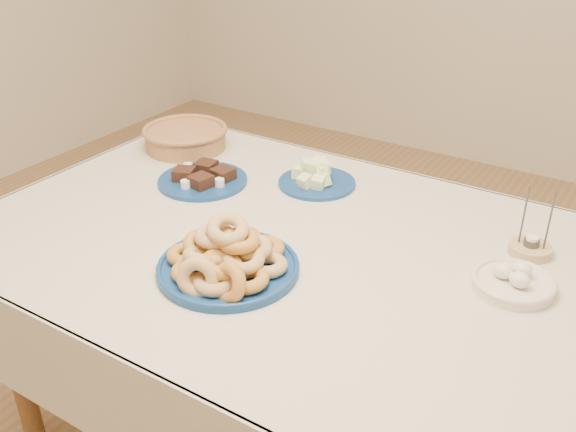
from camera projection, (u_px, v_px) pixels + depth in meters
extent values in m
cylinder|color=brown|center=(196.00, 235.00, 2.42)|extent=(0.06, 0.06, 0.72)
cylinder|color=brown|center=(15.00, 354.00, 1.82)|extent=(0.06, 0.06, 0.72)
cube|color=beige|center=(299.00, 247.00, 1.61)|extent=(1.70, 1.10, 0.02)
cube|color=beige|center=(387.00, 207.00, 2.08)|extent=(1.70, 0.01, 0.28)
cube|color=beige|center=(152.00, 425.00, 1.26)|extent=(1.70, 0.01, 0.28)
cube|color=beige|center=(75.00, 208.00, 2.07)|extent=(0.01, 1.10, 0.28)
cylinder|color=navy|center=(228.00, 268.00, 1.49)|extent=(0.39, 0.39, 0.02)
torus|color=navy|center=(228.00, 265.00, 1.48)|extent=(0.39, 0.39, 0.01)
torus|color=#AE8148|center=(267.00, 265.00, 1.46)|extent=(0.13, 0.13, 0.03)
torus|color=#9E6423|center=(265.00, 248.00, 1.52)|extent=(0.13, 0.13, 0.03)
torus|color=#9E6423|center=(240.00, 240.00, 1.56)|extent=(0.14, 0.14, 0.03)
torus|color=#AE8148|center=(210.00, 242.00, 1.54)|extent=(0.14, 0.14, 0.04)
torus|color=#9E6423|center=(187.00, 255.00, 1.49)|extent=(0.14, 0.14, 0.03)
torus|color=#9E6423|center=(192.00, 271.00, 1.43)|extent=(0.12, 0.12, 0.03)
torus|color=#AE8148|center=(215.00, 282.00, 1.40)|extent=(0.13, 0.13, 0.03)
torus|color=#9E6423|center=(248.00, 280.00, 1.40)|extent=(0.13, 0.13, 0.04)
torus|color=#AE8148|center=(252.00, 248.00, 1.47)|extent=(0.13, 0.13, 0.03)
torus|color=#9E6423|center=(242.00, 239.00, 1.50)|extent=(0.11, 0.10, 0.03)
torus|color=#AE8148|center=(220.00, 236.00, 1.51)|extent=(0.13, 0.13, 0.06)
torus|color=#9E6423|center=(204.00, 245.00, 1.48)|extent=(0.13, 0.12, 0.06)
torus|color=#AE8148|center=(204.00, 257.00, 1.43)|extent=(0.10, 0.10, 0.06)
torus|color=#9E6423|center=(222.00, 264.00, 1.41)|extent=(0.12, 0.11, 0.05)
torus|color=#AE8148|center=(244.00, 258.00, 1.43)|extent=(0.14, 0.14, 0.05)
torus|color=#9E6423|center=(239.00, 241.00, 1.44)|extent=(0.13, 0.13, 0.03)
torus|color=#AE8148|center=(215.00, 236.00, 1.46)|extent=(0.13, 0.13, 0.03)
torus|color=#AE8148|center=(228.00, 229.00, 1.43)|extent=(0.14, 0.14, 0.06)
torus|color=#AE8148|center=(198.00, 278.00, 1.38)|extent=(0.11, 0.09, 0.10)
torus|color=#9E6423|center=(229.00, 283.00, 1.37)|extent=(0.11, 0.09, 0.10)
cylinder|color=navy|center=(317.00, 183.00, 1.90)|extent=(0.29, 0.29, 0.01)
cube|color=#D7F097|center=(323.00, 180.00, 1.86)|extent=(0.06, 0.05, 0.05)
cube|color=#D7F097|center=(313.00, 165.00, 1.89)|extent=(0.04, 0.04, 0.04)
cube|color=#D7F097|center=(312.00, 167.00, 1.88)|extent=(0.04, 0.04, 0.04)
cube|color=#D7F097|center=(317.00, 167.00, 1.88)|extent=(0.05, 0.05, 0.04)
cube|color=#D7F097|center=(307.00, 166.00, 1.89)|extent=(0.06, 0.05, 0.04)
cube|color=#D7F097|center=(299.00, 172.00, 1.91)|extent=(0.04, 0.04, 0.04)
cube|color=#D7F097|center=(321.00, 169.00, 1.87)|extent=(0.05, 0.05, 0.04)
cube|color=#D7F097|center=(318.00, 183.00, 1.85)|extent=(0.04, 0.05, 0.04)
cube|color=#D7F097|center=(320.00, 169.00, 1.87)|extent=(0.04, 0.04, 0.05)
cube|color=#D7F097|center=(323.00, 168.00, 1.88)|extent=(0.05, 0.06, 0.04)
cube|color=#D7F097|center=(319.00, 164.00, 1.90)|extent=(0.06, 0.05, 0.05)
cube|color=#D7F097|center=(305.00, 181.00, 1.85)|extent=(0.04, 0.05, 0.04)
cube|color=#D7F097|center=(317.00, 168.00, 1.94)|extent=(0.05, 0.05, 0.04)
cylinder|color=navy|center=(203.00, 181.00, 1.91)|extent=(0.27, 0.27, 0.01)
cube|color=black|center=(184.00, 174.00, 1.90)|extent=(0.08, 0.08, 0.03)
cube|color=black|center=(201.00, 181.00, 1.85)|extent=(0.07, 0.07, 0.03)
cube|color=black|center=(206.00, 167.00, 1.94)|extent=(0.07, 0.07, 0.03)
cube|color=black|center=(223.00, 174.00, 1.90)|extent=(0.07, 0.07, 0.03)
cylinder|color=white|center=(188.00, 167.00, 1.96)|extent=(0.03, 0.03, 0.02)
cylinder|color=white|center=(186.00, 184.00, 1.85)|extent=(0.03, 0.03, 0.02)
cylinder|color=white|center=(220.00, 182.00, 1.86)|extent=(0.03, 0.03, 0.02)
cylinder|color=brown|center=(186.00, 139.00, 2.14)|extent=(0.32, 0.32, 0.06)
torus|color=brown|center=(185.00, 130.00, 2.12)|extent=(0.34, 0.34, 0.02)
cylinder|color=tan|center=(530.00, 250.00, 1.55)|extent=(0.10, 0.10, 0.02)
cylinder|color=#44444A|center=(532.00, 243.00, 1.54)|extent=(0.04, 0.04, 0.02)
cylinder|color=white|center=(532.00, 238.00, 1.54)|extent=(0.03, 0.03, 0.01)
cylinder|color=#44444A|center=(524.00, 216.00, 1.53)|extent=(0.00, 0.00, 0.15)
cylinder|color=#44444A|center=(549.00, 222.00, 1.50)|extent=(0.00, 0.00, 0.15)
cylinder|color=beige|center=(513.00, 285.00, 1.42)|extent=(0.20, 0.20, 0.02)
torus|color=beige|center=(514.00, 280.00, 1.42)|extent=(0.21, 0.21, 0.01)
ellipsoid|color=white|center=(503.00, 271.00, 1.42)|extent=(0.05, 0.04, 0.04)
ellipsoid|color=white|center=(520.00, 280.00, 1.38)|extent=(0.05, 0.04, 0.04)
ellipsoid|color=white|center=(522.00, 269.00, 1.42)|extent=(0.05, 0.04, 0.04)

